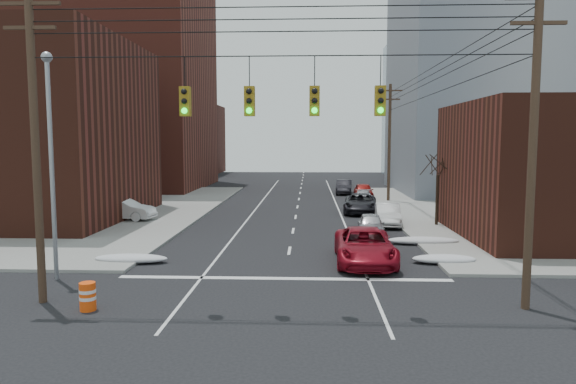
# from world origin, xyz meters

# --- Properties ---
(ground) EXTENTS (160.00, 160.00, 0.00)m
(ground) POSITION_xyz_m (0.00, 0.00, 0.00)
(ground) COLOR black
(ground) RESTS_ON ground
(building_brick_tall) EXTENTS (24.00, 20.00, 30.00)m
(building_brick_tall) POSITION_xyz_m (-24.00, 48.00, 15.00)
(building_brick_tall) COLOR maroon
(building_brick_tall) RESTS_ON ground
(building_brick_far) EXTENTS (22.00, 18.00, 12.00)m
(building_brick_far) POSITION_xyz_m (-26.00, 74.00, 6.00)
(building_brick_far) COLOR #4C2116
(building_brick_far) RESTS_ON ground
(building_office) EXTENTS (22.00, 20.00, 25.00)m
(building_office) POSITION_xyz_m (22.00, 44.00, 12.50)
(building_office) COLOR gray
(building_office) RESTS_ON ground
(building_glass) EXTENTS (20.00, 18.00, 22.00)m
(building_glass) POSITION_xyz_m (24.00, 70.00, 11.00)
(building_glass) COLOR gray
(building_glass) RESTS_ON ground
(utility_pole_left) EXTENTS (2.20, 0.28, 11.00)m
(utility_pole_left) POSITION_xyz_m (-8.50, 3.00, 5.78)
(utility_pole_left) COLOR #473323
(utility_pole_left) RESTS_ON ground
(utility_pole_right) EXTENTS (2.20, 0.28, 11.00)m
(utility_pole_right) POSITION_xyz_m (8.50, 3.00, 5.78)
(utility_pole_right) COLOR #473323
(utility_pole_right) RESTS_ON ground
(utility_pole_far) EXTENTS (2.20, 0.28, 11.00)m
(utility_pole_far) POSITION_xyz_m (8.50, 34.00, 5.78)
(utility_pole_far) COLOR #473323
(utility_pole_far) RESTS_ON ground
(traffic_signals) EXTENTS (17.00, 0.42, 2.02)m
(traffic_signals) POSITION_xyz_m (0.10, 2.97, 7.17)
(traffic_signals) COLOR black
(traffic_signals) RESTS_ON ground
(street_light) EXTENTS (0.44, 0.44, 9.32)m
(street_light) POSITION_xyz_m (-9.50, 6.00, 5.54)
(street_light) COLOR gray
(street_light) RESTS_ON ground
(bare_tree) EXTENTS (2.09, 2.20, 4.93)m
(bare_tree) POSITION_xyz_m (9.59, 20.00, 2.32)
(bare_tree) COLOR black
(bare_tree) RESTS_ON ground
(snow_nw) EXTENTS (3.50, 1.08, 0.42)m
(snow_nw) POSITION_xyz_m (-7.40, 9.00, 0.21)
(snow_nw) COLOR silver
(snow_nw) RESTS_ON ground
(snow_ne) EXTENTS (3.00, 1.08, 0.42)m
(snow_ne) POSITION_xyz_m (7.40, 9.50, 0.21)
(snow_ne) COLOR silver
(snow_ne) RESTS_ON ground
(snow_east_far) EXTENTS (4.00, 1.08, 0.42)m
(snow_east_far) POSITION_xyz_m (7.40, 14.00, 0.21)
(snow_east_far) COLOR silver
(snow_east_far) RESTS_ON ground
(red_pickup) EXTENTS (2.80, 5.90, 1.63)m
(red_pickup) POSITION_xyz_m (3.67, 9.44, 0.81)
(red_pickup) COLOR maroon
(red_pickup) RESTS_ON ground
(parked_car_a) EXTENTS (1.92, 4.04, 1.33)m
(parked_car_a) POSITION_xyz_m (4.80, 16.61, 0.67)
(parked_car_a) COLOR #A5A5A9
(parked_car_a) RESTS_ON ground
(parked_car_b) EXTENTS (1.92, 4.61, 1.48)m
(parked_car_b) POSITION_xyz_m (6.40, 20.40, 0.74)
(parked_car_b) COLOR silver
(parked_car_b) RESTS_ON ground
(parked_car_c) EXTENTS (3.13, 5.79, 1.54)m
(parked_car_c) POSITION_xyz_m (5.13, 26.46, 0.77)
(parked_car_c) COLOR black
(parked_car_c) RESTS_ON ground
(parked_car_d) EXTENTS (2.17, 4.42, 1.24)m
(parked_car_d) POSITION_xyz_m (5.92, 31.86, 0.62)
(parked_car_d) COLOR #9D9DA1
(parked_car_d) RESTS_ON ground
(parked_car_e) EXTENTS (2.04, 4.67, 1.56)m
(parked_car_e) POSITION_xyz_m (6.40, 36.31, 0.78)
(parked_car_e) COLOR maroon
(parked_car_e) RESTS_ON ground
(parked_car_f) EXTENTS (2.04, 4.79, 1.54)m
(parked_car_f) POSITION_xyz_m (4.80, 41.23, 0.77)
(parked_car_f) COLOR black
(parked_car_f) RESTS_ON ground
(lot_car_a) EXTENTS (4.70, 2.22, 1.49)m
(lot_car_a) POSITION_xyz_m (-12.20, 21.17, 0.89)
(lot_car_a) COLOR silver
(lot_car_a) RESTS_ON sidewalk_nw
(lot_car_b) EXTENTS (4.81, 3.15, 1.23)m
(lot_car_b) POSITION_xyz_m (-14.50, 27.64, 0.76)
(lot_car_b) COLOR #B0B0B5
(lot_car_b) RESTS_ON sidewalk_nw
(lot_car_c) EXTENTS (4.69, 2.41, 1.30)m
(lot_car_c) POSITION_xyz_m (-16.31, 22.80, 0.80)
(lot_car_c) COLOR black
(lot_car_c) RESTS_ON sidewalk_nw
(lot_car_d) EXTENTS (4.83, 2.50, 1.57)m
(lot_car_d) POSITION_xyz_m (-16.58, 30.54, 0.94)
(lot_car_d) COLOR #BBBBC0
(lot_car_d) RESTS_ON sidewalk_nw
(construction_barrel) EXTENTS (0.56, 0.56, 0.97)m
(construction_barrel) POSITION_xyz_m (-6.50, 2.19, 0.50)
(construction_barrel) COLOR #FA4B0D
(construction_barrel) RESTS_ON ground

